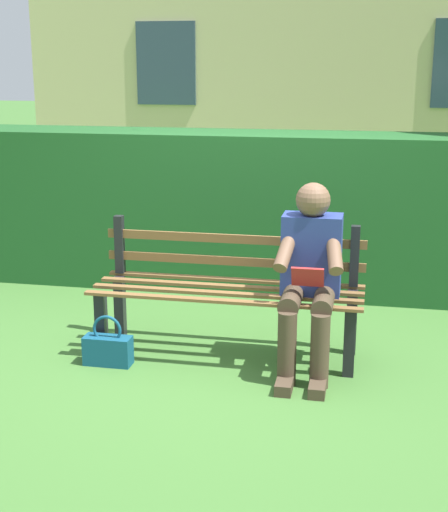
{
  "coord_description": "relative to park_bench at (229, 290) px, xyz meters",
  "views": [
    {
      "loc": [
        -0.92,
        4.63,
        1.94
      ],
      "look_at": [
        0.0,
        0.1,
        0.72
      ],
      "focal_mm": 52.1,
      "sensor_mm": 36.0,
      "label": 1
    }
  ],
  "objects": [
    {
      "name": "hedge_backdrop",
      "position": [
        -0.43,
        -1.53,
        0.27
      ],
      "size": [
        6.02,
        0.78,
        1.47
      ],
      "color": "#1E5123",
      "rests_on": "ground"
    },
    {
      "name": "person_seated",
      "position": [
        -0.55,
        0.17,
        0.2
      ],
      "size": [
        0.44,
        0.73,
        1.2
      ],
      "color": "navy",
      "rests_on": "ground"
    },
    {
      "name": "ground",
      "position": [
        0.0,
        0.07,
        -0.44
      ],
      "size": [
        60.0,
        60.0,
        0.0
      ],
      "primitive_type": "plane",
      "color": "#3D6B2D"
    },
    {
      "name": "park_bench",
      "position": [
        0.0,
        0.0,
        0.0
      ],
      "size": [
        1.81,
        0.54,
        0.88
      ],
      "color": "black",
      "rests_on": "ground"
    },
    {
      "name": "handbag",
      "position": [
        0.73,
        0.39,
        -0.33
      ],
      "size": [
        0.31,
        0.13,
        0.34
      ],
      "color": "navy",
      "rests_on": "ground"
    }
  ]
}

